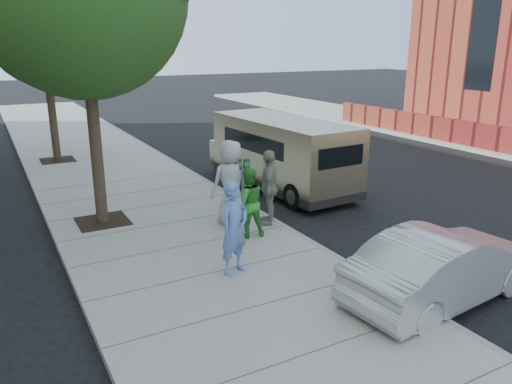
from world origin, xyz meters
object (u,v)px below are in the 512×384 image
parking_meter (242,177)px  person_green_shirt (248,202)px  person_striped_polo (269,187)px  tree_far (44,26)px  van (281,152)px  person_officer (234,228)px  sedan (443,266)px  person_gray_shirt (231,182)px

parking_meter → person_green_shirt: (-0.30, -0.83, -0.36)m
person_striped_polo → person_green_shirt: bearing=-26.0°
tree_far → van: (5.55, -6.74, -3.74)m
parking_meter → person_officer: 2.74m
van → person_striped_polo: size_ratio=3.28×
sedan → person_officer: bearing=42.6°
parking_meter → person_green_shirt: bearing=-94.5°
tree_far → sedan: 15.36m
person_officer → person_striped_polo: 2.78m
van → person_green_shirt: (-2.92, -3.40, -0.20)m
tree_far → sedan: size_ratio=1.65×
tree_far → person_striped_polo: tree_far is taller
van → person_officer: 6.35m
parking_meter → person_green_shirt: 0.95m
parking_meter → van: (2.63, 2.57, -0.15)m
van → sedan: van is taller
person_green_shirt → person_gray_shirt: person_gray_shirt is taller
person_striped_polo → sedan: bearing=44.3°
person_green_shirt → person_gray_shirt: bearing=-83.9°
person_green_shirt → van: bearing=-120.6°
van → person_gray_shirt: size_ratio=2.93×
sedan → person_striped_polo: (-0.88, 4.47, 0.40)m
tree_far → person_gray_shirt: size_ratio=3.22×
tree_far → person_officer: tree_far is taller
sedan → person_striped_polo: bearing=4.9°
tree_far → person_green_shirt: (2.63, -10.14, -3.95)m
parking_meter → person_gray_shirt: (-0.23, 0.16, -0.14)m
sedan → person_officer: person_officer is taller
person_gray_shirt → tree_far: bearing=-75.5°
person_gray_shirt → person_striped_polo: size_ratio=1.12×
person_gray_shirt → person_striped_polo: person_gray_shirt is taller
person_striped_polo → van: bearing=177.4°
sedan → person_gray_shirt: 5.25m
tree_far → van: bearing=-50.5°
person_officer → person_gray_shirt: 2.77m
sedan → person_striped_polo: size_ratio=2.18×
sedan → person_green_shirt: bearing=17.0°
person_green_shirt → person_striped_polo: size_ratio=0.88×
parking_meter → sedan: (1.41, -4.80, -0.65)m
sedan → person_green_shirt: size_ratio=2.49×
van → tree_far: bearing=126.6°
sedan → person_green_shirt: person_green_shirt is taller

